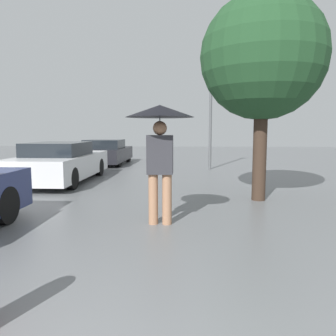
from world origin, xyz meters
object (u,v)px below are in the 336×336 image
Objects in this scene: pedestrian at (160,130)px; street_lamp at (211,88)px; parked_car_middle at (61,163)px; parked_car_farthest at (106,152)px; tree at (263,58)px.

street_lamp is at bearing 80.15° from pedestrian.
pedestrian is at bearing -99.85° from street_lamp.
parked_car_middle is 0.92× the size of street_lamp.
pedestrian is 10.16m from parked_car_farthest.
parked_car_middle is (-3.40, 4.39, -0.99)m from pedestrian.
parked_car_farthest is (0.09, 5.16, -0.03)m from parked_car_middle.
pedestrian reaches higher than parked_car_middle.
parked_car_middle is 5.16m from parked_car_farthest.
tree is at bearing -23.50° from parked_car_middle.
street_lamp reaches higher than tree.
pedestrian is 0.44× the size of tree.
pedestrian is 8.15m from street_lamp.
parked_car_middle is 1.13× the size of parked_car_farthest.
tree reaches higher than pedestrian.
tree is (5.36, -7.53, 2.56)m from parked_car_farthest.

